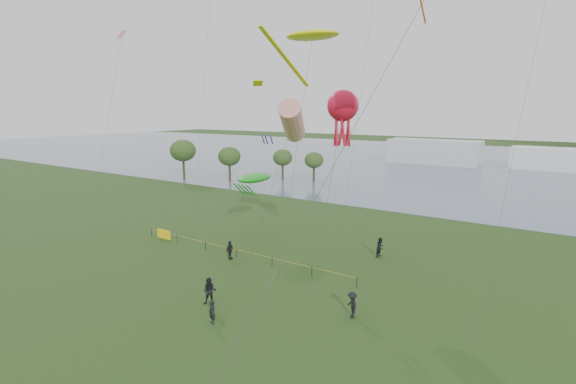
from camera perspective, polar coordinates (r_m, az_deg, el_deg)
The scene contains 16 objects.
ground_plane at distance 23.91m, azimuth -14.53°, elevation -23.33°, with size 400.00×400.00×0.00m, color #1A3310.
lake at distance 114.62m, azimuth 25.66°, elevation 3.38°, with size 400.00×120.00×0.08m, color slate.
pavilion_left at distance 111.67m, azimuth 19.32°, elevation 5.21°, with size 22.00×8.00×6.00m, color silver.
pavilion_right at distance 111.38m, azimuth 32.76°, elevation 3.79°, with size 18.00×7.00×5.00m, color white.
trees at distance 80.60m, azimuth -7.54°, elevation 5.05°, with size 26.68×16.12×7.75m.
fence at distance 43.14m, azimuth -13.26°, elevation -6.46°, with size 24.07×0.07×1.05m.
spectator_a at distance 30.40m, azimuth -10.64°, elevation -13.18°, with size 0.94×0.73×1.93m, color black.
spectator_b at distance 28.52m, azimuth 8.75°, elevation -15.00°, with size 1.15×0.66×1.78m, color black.
spectator_c at distance 38.65m, azimuth -7.96°, elevation -7.87°, with size 1.01×0.42×1.72m, color black.
spectator_f at distance 27.98m, azimuth -10.34°, elevation -15.85°, with size 0.57×0.37×1.56m, color black.
spectator_g at distance 39.79m, azimuth 12.52°, elevation -7.39°, with size 0.89×0.69×1.83m, color black.
kite_stingray at distance 39.31m, azimuth 3.24°, elevation 20.52°, with size 5.11×10.07×20.28m.
kite_windsock at distance 36.68m, azimuth 0.59°, elevation 9.67°, with size 5.76×5.19×14.40m.
kite_creature at distance 43.31m, azimuth -4.62°, elevation 1.90°, with size 2.59×10.45×6.93m.
kite_octopus at distance 30.75m, azimuth 7.50°, elevation 11.49°, with size 2.26×4.09×14.83m.
kite_delta at distance 20.86m, azimuth 17.05°, elevation 22.70°, with size 5.80×13.17×19.51m.
Camera 1 is at (15.06, -12.84, 13.41)m, focal length 26.00 mm.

